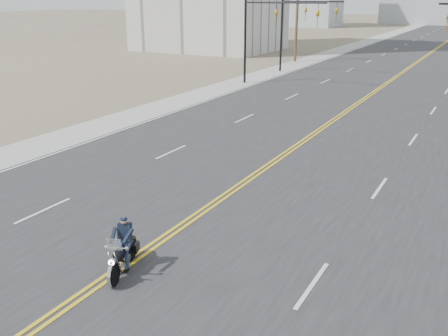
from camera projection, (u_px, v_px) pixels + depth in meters
ground_plane at (61, 311)px, 12.14m from camera, size 400.00×400.00×0.00m
road at (435, 50)px, 70.09m from camera, size 20.00×200.00×0.01m
sidewalk_left at (354, 46)px, 75.32m from camera, size 3.00×200.00×0.01m
traffic_mast_left at (267, 25)px, 41.09m from camera, size 7.10×0.26×7.00m
traffic_mast_far at (298, 21)px, 47.89m from camera, size 6.10×0.26×7.00m
utility_pole_left at (297, 12)px, 55.77m from camera, size 2.20×0.30×10.50m
motorcyclist at (122, 247)px, 13.61m from camera, size 1.47×2.15×1.54m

